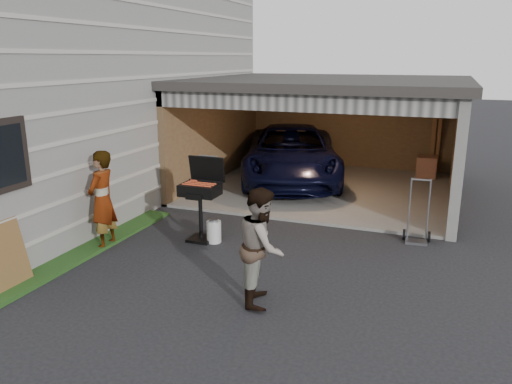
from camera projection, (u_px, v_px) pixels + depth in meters
ground at (182, 284)px, 7.76m from camera, size 80.00×80.00×0.00m
house at (47, 84)px, 12.71m from camera, size 7.00×11.00×5.50m
groundcover_strip at (21, 286)px, 7.62m from camera, size 0.50×8.00×0.06m
garage at (331, 118)px, 13.14m from camera, size 6.80×6.30×2.90m
minivan at (291, 156)px, 13.90m from camera, size 4.05×5.95×1.51m
woman at (102, 200)px, 9.04m from camera, size 0.49×0.70×1.82m
man at (262, 246)px, 7.00m from camera, size 0.84×0.96×1.69m
bbq_grill at (201, 192)px, 9.41m from camera, size 0.71×0.63×1.59m
propane_tank at (214, 232)px, 9.47m from camera, size 0.34×0.34×0.42m
hand_truck at (417, 230)px, 9.48m from camera, size 0.52×0.40×1.23m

